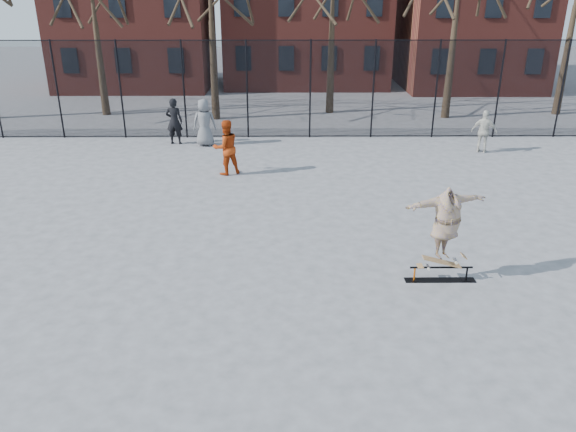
{
  "coord_description": "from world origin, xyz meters",
  "views": [
    {
      "loc": [
        0.14,
        -10.3,
        6.06
      ],
      "look_at": [
        0.21,
        1.5,
        1.15
      ],
      "focal_mm": 35.0,
      "sensor_mm": 36.0,
      "label": 1
    }
  ],
  "objects_px": {
    "skateboard": "(441,264)",
    "bystander_black": "(174,121)",
    "bystander_red": "(226,147)",
    "bystander_white": "(484,132)",
    "bystander_grey": "(204,122)",
    "skate_rail": "(440,275)",
    "skater": "(446,228)"
  },
  "relations": [
    {
      "from": "skate_rail",
      "to": "bystander_red",
      "type": "relative_size",
      "value": 0.83
    },
    {
      "from": "bystander_black",
      "to": "bystander_white",
      "type": "xyz_separation_m",
      "value": [
        12.07,
        -1.33,
        -0.11
      ]
    },
    {
      "from": "skater",
      "to": "skate_rail",
      "type": "bearing_deg",
      "value": -20.04
    },
    {
      "from": "skateboard",
      "to": "bystander_red",
      "type": "relative_size",
      "value": 0.5
    },
    {
      "from": "skateboard",
      "to": "skater",
      "type": "distance_m",
      "value": 0.85
    },
    {
      "from": "bystander_grey",
      "to": "bystander_white",
      "type": "xyz_separation_m",
      "value": [
        10.83,
        -1.05,
        -0.12
      ]
    },
    {
      "from": "bystander_grey",
      "to": "bystander_red",
      "type": "distance_m",
      "value": 3.85
    },
    {
      "from": "bystander_black",
      "to": "bystander_red",
      "type": "height_order",
      "value": "bystander_red"
    },
    {
      "from": "bystander_black",
      "to": "bystander_grey",
      "type": "bearing_deg",
      "value": 172.64
    },
    {
      "from": "skate_rail",
      "to": "bystander_white",
      "type": "xyz_separation_m",
      "value": [
        4.22,
        10.13,
        0.68
      ]
    },
    {
      "from": "skate_rail",
      "to": "skateboard",
      "type": "xyz_separation_m",
      "value": [
        -0.01,
        0.0,
        0.26
      ]
    },
    {
      "from": "skateboard",
      "to": "bystander_black",
      "type": "xyz_separation_m",
      "value": [
        -7.85,
        11.45,
        0.53
      ]
    },
    {
      "from": "skater",
      "to": "bystander_white",
      "type": "xyz_separation_m",
      "value": [
        4.23,
        10.13,
        -0.44
      ]
    },
    {
      "from": "skateboard",
      "to": "bystander_black",
      "type": "bearing_deg",
      "value": 124.41
    },
    {
      "from": "bystander_grey",
      "to": "skater",
      "type": "bearing_deg",
      "value": 116.35
    },
    {
      "from": "skateboard",
      "to": "bystander_white",
      "type": "distance_m",
      "value": 10.98
    },
    {
      "from": "bystander_white",
      "to": "bystander_red",
      "type": "bearing_deg",
      "value": 41.63
    },
    {
      "from": "skater",
      "to": "bystander_red",
      "type": "xyz_separation_m",
      "value": [
        -5.39,
        7.52,
        -0.32
      ]
    },
    {
      "from": "skate_rail",
      "to": "bystander_white",
      "type": "distance_m",
      "value": 10.99
    },
    {
      "from": "skate_rail",
      "to": "bystander_grey",
      "type": "height_order",
      "value": "bystander_grey"
    },
    {
      "from": "bystander_black",
      "to": "bystander_white",
      "type": "height_order",
      "value": "bystander_black"
    },
    {
      "from": "skate_rail",
      "to": "bystander_grey",
      "type": "xyz_separation_m",
      "value": [
        -6.6,
        11.18,
        0.8
      ]
    },
    {
      "from": "bystander_red",
      "to": "bystander_white",
      "type": "distance_m",
      "value": 9.97
    },
    {
      "from": "skate_rail",
      "to": "bystander_black",
      "type": "height_order",
      "value": "bystander_black"
    },
    {
      "from": "skater",
      "to": "bystander_white",
      "type": "bearing_deg",
      "value": 47.3
    },
    {
      "from": "skate_rail",
      "to": "bystander_red",
      "type": "distance_m",
      "value": 9.29
    },
    {
      "from": "skateboard",
      "to": "bystander_red",
      "type": "height_order",
      "value": "bystander_red"
    },
    {
      "from": "skate_rail",
      "to": "skater",
      "type": "xyz_separation_m",
      "value": [
        -0.01,
        0.0,
        1.12
      ]
    },
    {
      "from": "bystander_white",
      "to": "bystander_black",
      "type": "bearing_deg",
      "value": 20.18
    },
    {
      "from": "bystander_black",
      "to": "bystander_red",
      "type": "relative_size",
      "value": 0.99
    },
    {
      "from": "bystander_grey",
      "to": "bystander_white",
      "type": "relative_size",
      "value": 1.15
    },
    {
      "from": "skate_rail",
      "to": "skater",
      "type": "bearing_deg",
      "value": 180.0
    }
  ]
}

